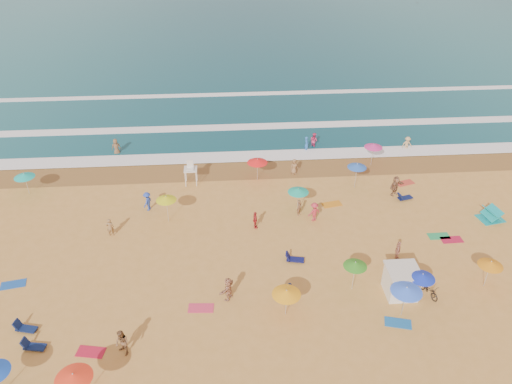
{
  "coord_description": "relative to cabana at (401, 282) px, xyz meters",
  "views": [
    {
      "loc": [
        -5.11,
        -29.8,
        24.54
      ],
      "look_at": [
        -2.61,
        6.0,
        1.5
      ],
      "focal_mm": 35.0,
      "sensor_mm": 36.0,
      "label": 1
    }
  ],
  "objects": [
    {
      "name": "beachgoers",
      "position": [
        -9.13,
        9.98,
        -0.19
      ],
      "size": [
        43.2,
        27.25,
        2.15
      ],
      "color": "#9A7047",
      "rests_on": "ground"
    },
    {
      "name": "loungers",
      "position": [
        2.08,
        1.58,
        -0.83
      ],
      "size": [
        48.64,
        15.46,
        0.34
      ],
      "color": "#0F1D4C",
      "rests_on": "ground"
    },
    {
      "name": "bicycle",
      "position": [
        1.9,
        -0.3,
        -0.51
      ],
      "size": [
        1.27,
        1.99,
        0.99
      ],
      "primitive_type": "imported",
      "rotation": [
        0.0,
        0.0,
        0.36
      ],
      "color": "black",
      "rests_on": "ground"
    },
    {
      "name": "ground",
      "position": [
        -6.54,
        5.28,
        -1.0
      ],
      "size": [
        220.0,
        220.0,
        0.0
      ],
      "primitive_type": "plane",
      "color": "gold",
      "rests_on": "ground"
    },
    {
      "name": "beach_umbrellas",
      "position": [
        -5.23,
        5.61,
        1.13
      ],
      "size": [
        52.77,
        26.72,
        0.77
      ],
      "color": "#358D20",
      "rests_on": "ground"
    },
    {
      "name": "cabana",
      "position": [
        0.0,
        0.0,
        0.0
      ],
      "size": [
        2.0,
        2.0,
        2.0
      ],
      "primitive_type": "cube",
      "color": "white",
      "rests_on": "ground"
    },
    {
      "name": "lifeguard_stand",
      "position": [
        -14.9,
        15.52,
        0.05
      ],
      "size": [
        1.2,
        1.2,
        2.1
      ],
      "primitive_type": null,
      "color": "white",
      "rests_on": "ground"
    },
    {
      "name": "surf_foam",
      "position": [
        -6.54,
        26.6,
        -0.9
      ],
      "size": [
        200.0,
        18.7,
        0.05
      ],
      "color": "white",
      "rests_on": "ground"
    },
    {
      "name": "towels",
      "position": [
        -5.57,
        2.2,
        -0.98
      ],
      "size": [
        42.77,
        23.87,
        0.03
      ],
      "color": "red",
      "rests_on": "ground"
    },
    {
      "name": "wet_sand",
      "position": [
        -6.54,
        17.78,
        -0.99
      ],
      "size": [
        220.0,
        220.0,
        0.0
      ],
      "primitive_type": "plane",
      "color": "olive",
      "rests_on": "ground"
    },
    {
      "name": "cabana_roof",
      "position": [
        0.0,
        0.0,
        1.06
      ],
      "size": [
        2.2,
        2.2,
        0.12
      ],
      "primitive_type": "cube",
      "color": "silver",
      "rests_on": "cabana"
    },
    {
      "name": "ocean",
      "position": [
        -6.54,
        89.28,
        -1.0
      ],
      "size": [
        220.0,
        140.0,
        0.18
      ],
      "primitive_type": "cube",
      "color": "#0C4756",
      "rests_on": "ground"
    }
  ]
}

